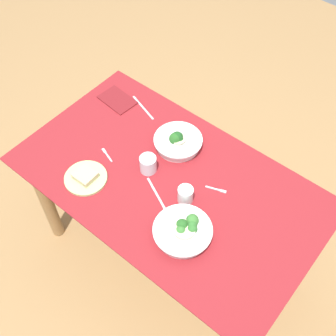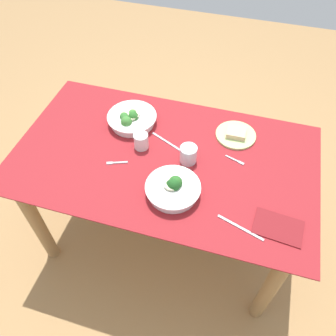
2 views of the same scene
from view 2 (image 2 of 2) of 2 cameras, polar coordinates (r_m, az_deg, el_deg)
The scene contains 12 objects.
ground_plane at distance 2.19m, azimuth -0.55°, elevation -11.01°, with size 6.00×6.00×0.00m, color #9E7547.
dining_table at distance 1.68m, azimuth -0.71°, elevation -0.81°, with size 1.42×0.83×0.73m.
broccoli_bowl_far at distance 1.74m, azimuth -6.18°, elevation 8.26°, with size 0.25×0.25×0.08m.
broccoli_bowl_near at distance 1.43m, azimuth 0.86°, elevation -3.50°, with size 0.24×0.24×0.09m.
bread_side_plate at distance 1.70m, azimuth 11.38°, elevation 5.63°, with size 0.20×0.20×0.04m.
water_glass_center at distance 1.61m, azimuth -4.56°, elevation 4.59°, with size 0.07×0.07×0.08m, color silver.
water_glass_side at distance 1.54m, azimuth 3.45°, elevation 2.32°, with size 0.08×0.08×0.08m, color silver.
fork_by_far_bowl at distance 1.60m, azimuth 11.34°, elevation 1.28°, with size 0.09×0.04×0.00m.
fork_by_near_bowl at distance 1.58m, azimuth -8.77°, elevation 0.89°, with size 0.10×0.04×0.00m.
table_knife_left at distance 1.39m, azimuth 12.11°, elevation -9.81°, with size 0.20×0.01×0.00m, color #B7B7BC.
table_knife_right at distance 1.65m, azimuth -0.06°, elevation 4.35°, with size 0.20×0.01×0.00m, color #B7B7BC.
napkin_folded_upper at distance 1.43m, azimuth 18.10°, elevation -9.47°, with size 0.19×0.13×0.01m, color maroon.
Camera 2 is at (0.32, -1.01, 1.91)m, focal length 36.11 mm.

